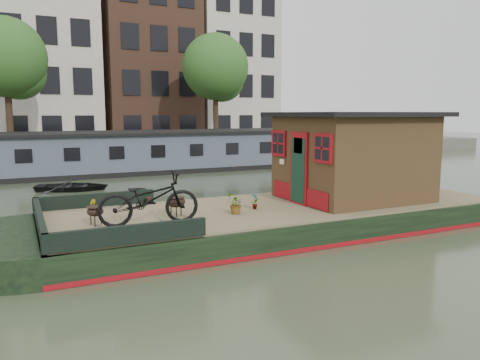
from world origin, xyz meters
name	(u,v)px	position (x,y,z in m)	size (l,w,h in m)	color
ground	(284,229)	(0.00, 0.00, 0.00)	(120.00, 120.00, 0.00)	#2E3B25
houseboat_hull	(239,224)	(-1.33, 0.00, 0.27)	(14.01, 4.02, 0.60)	black
houseboat_deck	(285,206)	(0.00, 0.00, 0.62)	(11.80, 3.80, 0.05)	olive
bow_bulwark	(83,217)	(-5.07, 0.00, 0.82)	(3.00, 4.00, 0.35)	black
cabin	(353,155)	(2.19, 0.00, 1.88)	(4.00, 3.50, 2.42)	#322413
bicycle	(149,199)	(-3.77, -0.63, 1.22)	(0.75, 2.15, 1.13)	black
potted_plant_a	(255,201)	(-0.95, -0.12, 0.86)	(0.22, 0.15, 0.41)	#A0682D
potted_plant_b	(93,206)	(-4.69, 1.21, 0.81)	(0.18, 0.14, 0.32)	maroon
potted_plant_c	(235,204)	(-1.63, -0.42, 0.89)	(0.43, 0.37, 0.48)	#A73730
potted_plant_e	(161,224)	(-3.70, -1.24, 0.78)	(0.14, 0.10, 0.27)	maroon
brazier_front	(95,216)	(-4.83, -0.18, 0.86)	(0.39, 0.39, 0.42)	black
brazier_rear	(176,206)	(-2.98, -0.04, 0.88)	(0.43, 0.43, 0.46)	black
bollard_port	(149,200)	(-3.18, 1.70, 0.74)	(0.16, 0.16, 0.18)	black
bollard_stbd	(134,229)	(-4.25, -1.26, 0.74)	(0.16, 0.16, 0.19)	black
dinghy	(72,183)	(-4.35, 9.10, 0.29)	(2.00, 2.80, 0.58)	black
far_houseboat	(148,153)	(0.00, 14.00, 0.97)	(20.40, 4.40, 2.11)	#424858
quay	(123,153)	(0.00, 20.50, 0.45)	(60.00, 6.00, 0.90)	#47443F
townhouse_row	(102,49)	(0.15, 27.50, 7.90)	(27.25, 8.00, 16.50)	brown
tree_left	(9,61)	(-6.36, 19.07, 5.89)	(4.40, 4.40, 7.40)	#332316
tree_right	(217,70)	(6.14, 19.07, 5.89)	(4.40, 4.40, 7.40)	#332316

